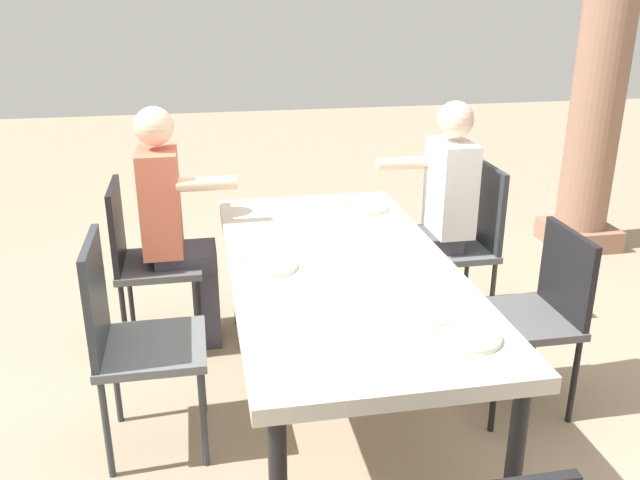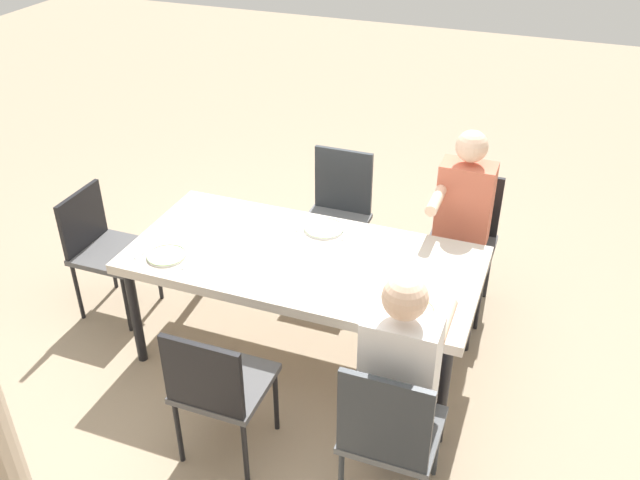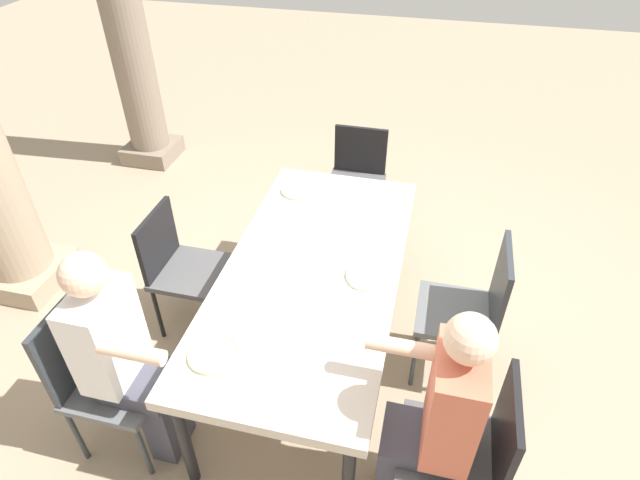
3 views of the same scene
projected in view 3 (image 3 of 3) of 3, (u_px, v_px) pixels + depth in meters
ground_plane at (313, 354)px, 3.37m from camera, size 16.00×16.00×0.00m
dining_table at (312, 275)px, 2.95m from camera, size 2.03×0.97×0.74m
chair_west_north at (100, 371)px, 2.62m from camera, size 0.44×0.44×0.93m
chair_west_south at (469, 448)px, 2.27m from camera, size 0.44×0.44×0.93m
chair_mid_north at (180, 263)px, 3.31m from camera, size 0.44×0.44×0.86m
chair_mid_south at (473, 306)px, 2.95m from camera, size 0.44×0.44×0.96m
chair_head_east at (357, 175)px, 4.16m from camera, size 0.44×0.44×0.86m
diner_woman_green at (124, 356)px, 2.48m from camera, size 0.35×0.49×1.30m
diner_man_white at (433, 418)px, 2.21m from camera, size 0.35×0.49×1.32m
stone_column_far at (121, 7)px, 4.51m from camera, size 0.48×0.48×2.99m
plate_0 at (213, 355)px, 2.42m from camera, size 0.23×0.23×0.02m
fork_0 at (200, 381)px, 2.31m from camera, size 0.02×0.17×0.01m
spoon_0 at (225, 332)px, 2.53m from camera, size 0.02×0.17×0.01m
plate_1 at (368, 276)px, 2.84m from camera, size 0.25×0.25×0.02m
fork_1 at (363, 296)px, 2.73m from camera, size 0.02×0.17×0.01m
spoon_1 at (372, 260)px, 2.96m from camera, size 0.02×0.17×0.01m
plate_2 at (298, 191)px, 3.53m from camera, size 0.23×0.23×0.02m
fork_2 at (292, 203)px, 3.41m from camera, size 0.02×0.17×0.01m
spoon_2 at (304, 180)px, 3.64m from camera, size 0.03×0.17×0.01m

